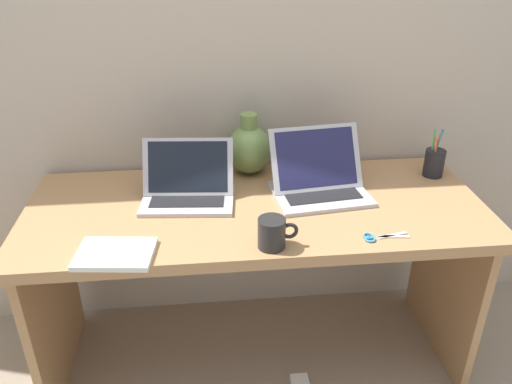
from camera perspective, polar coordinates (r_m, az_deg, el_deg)
The scene contains 11 objects.
ground_plane at distance 2.23m, azimuth 0.00°, elevation -17.65°, with size 6.00×6.00×0.00m, color gray.
back_wall at distance 1.96m, azimuth -1.13°, elevation 16.48°, with size 4.40×0.04×2.40m, color #BCAD99.
desk at distance 1.86m, azimuth 0.00°, elevation -5.30°, with size 1.60×0.66×0.71m.
laptop_left at distance 1.82m, azimuth -7.61°, elevation 0.80°, with size 0.34×0.25×0.20m.
laptop_right at distance 1.86m, azimuth 6.97°, elevation 1.62°, with size 0.36×0.29×0.22m.
green_vase at distance 1.98m, azimuth -0.79°, elevation 4.90°, with size 0.17×0.17×0.24m.
notebook_stack at distance 1.58m, azimuth -15.44°, elevation -6.67°, with size 0.22×0.16×0.02m, color white.
coffee_mug at distance 1.54m, azimuth 1.85°, elevation -4.60°, with size 0.12×0.08×0.10m.
pen_cup at distance 2.09m, azimuth 19.26°, elevation 3.16°, with size 0.08×0.08×0.19m.
scissors at distance 1.65m, azimuth 13.45°, elevation -4.91°, with size 0.15×0.05×0.01m.
power_brick at distance 2.11m, azimuth 4.90°, elevation -20.46°, with size 0.07×0.07×0.03m, color white.
Camera 1 is at (-0.16, -1.55, 1.59)m, focal length 35.84 mm.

